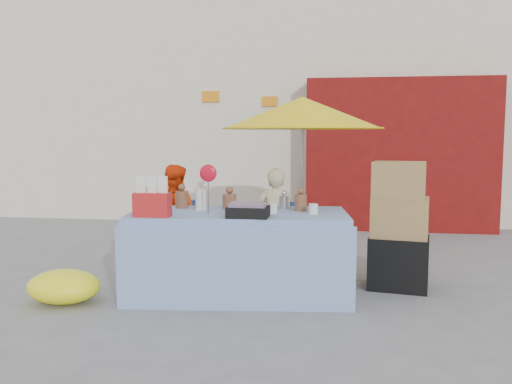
% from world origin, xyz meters
% --- Properties ---
extents(ground, '(80.00, 80.00, 0.00)m').
position_xyz_m(ground, '(0.00, 0.00, 0.00)').
color(ground, slate).
rests_on(ground, ground).
extents(backdrop, '(14.00, 8.00, 7.80)m').
position_xyz_m(backdrop, '(0.52, 7.52, 3.10)').
color(backdrop, silver).
rests_on(backdrop, ground).
extents(market_table, '(2.34, 1.28, 1.36)m').
position_xyz_m(market_table, '(0.14, -0.05, 0.44)').
color(market_table, '#7C93C7').
rests_on(market_table, ground).
extents(chair_left, '(0.53, 0.52, 0.85)m').
position_xyz_m(chair_left, '(-0.83, 0.78, 0.26)').
color(chair_left, navy).
rests_on(chair_left, ground).
extents(chair_right, '(0.53, 0.52, 0.85)m').
position_xyz_m(chair_right, '(0.42, 0.78, 0.26)').
color(chair_right, navy).
rests_on(chair_right, ground).
extents(vendor_orange, '(0.68, 0.55, 1.29)m').
position_xyz_m(vendor_orange, '(-0.84, 0.91, 0.64)').
color(vendor_orange, '#ED3C0C').
rests_on(vendor_orange, ground).
extents(vendor_beige, '(0.49, 0.35, 1.26)m').
position_xyz_m(vendor_beige, '(0.41, 0.91, 0.63)').
color(vendor_beige, beige).
rests_on(vendor_beige, ground).
extents(umbrella, '(1.90, 1.90, 2.09)m').
position_xyz_m(umbrella, '(0.71, 1.06, 1.89)').
color(umbrella, gray).
rests_on(umbrella, ground).
extents(box_stack, '(0.69, 0.60, 1.36)m').
position_xyz_m(box_stack, '(1.79, 0.46, 0.63)').
color(box_stack, black).
rests_on(box_stack, ground).
extents(tarp_bundle, '(0.90, 0.82, 0.33)m').
position_xyz_m(tarp_bundle, '(-1.50, -0.57, 0.16)').
color(tarp_bundle, '#FFF91A').
rests_on(tarp_bundle, ground).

